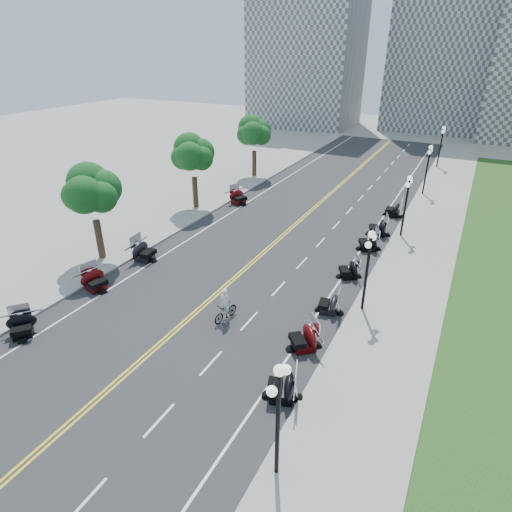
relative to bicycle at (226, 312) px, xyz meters
The scene contains 48 objects.
ground 2.08m from the bicycle, 166.02° to the left, with size 160.00×160.00×0.00m, color gray.
road 10.68m from the bicycle, 100.52° to the left, with size 16.00×90.00×0.01m, color #333335.
centerline_yellow_a 10.70m from the bicycle, 101.15° to the left, with size 0.12×90.00×0.00m, color yellow.
centerline_yellow_b 10.66m from the bicycle, 99.89° to the left, with size 0.12×90.00×0.00m, color yellow.
edge_line_north 11.40m from the bicycle, 66.99° to the left, with size 0.12×90.00×0.00m, color white.
edge_line_south 13.41m from the bicycle, 128.52° to the left, with size 0.12×90.00×0.00m, color white.
lane_dash_3 11.60m from the bicycle, 83.79° to the right, with size 0.12×2.00×0.00m, color white.
lane_dash_4 7.64m from the bicycle, 80.54° to the right, with size 0.12×2.00×0.00m, color white.
lane_dash_5 3.77m from the bicycle, 70.39° to the right, with size 0.12×2.00×0.00m, color white.
lane_dash_6 1.44m from the bicycle, 21.16° to the left, with size 0.12×2.00×0.00m, color white.
lane_dash_7 4.69m from the bicycle, 74.39° to the left, with size 0.12×2.00×0.00m, color white.
lane_dash_8 8.59m from the bicycle, 81.60° to the left, with size 0.12×2.00×0.00m, color white.
lane_dash_9 12.56m from the bicycle, 84.27° to the left, with size 0.12×2.00×0.00m, color white.
lane_dash_10 16.54m from the bicycle, 85.65° to the left, with size 0.12×2.00×0.00m, color white.
lane_dash_11 20.53m from the bicycle, 86.50° to the left, with size 0.12×2.00×0.00m, color white.
lane_dash_12 24.52m from the bicycle, 87.07° to the left, with size 0.12×2.00×0.00m, color white.
lane_dash_13 28.52m from the bicycle, 87.48° to the left, with size 0.12×2.00×0.00m, color white.
lane_dash_14 32.51m from the bicycle, 87.79° to the left, with size 0.12×2.00×0.00m, color white.
lane_dash_15 36.51m from the bicycle, 88.03° to the left, with size 0.12×2.00×0.00m, color white.
lane_dash_16 40.51m from the bicycle, 88.23° to the left, with size 0.12×2.00×0.00m, color white.
lane_dash_17 44.51m from the bicycle, 88.39° to the left, with size 0.12×2.00×0.00m, color white.
lane_dash_18 48.50m from the bicycle, 88.52° to the left, with size 0.12×2.00×0.00m, color white.
lane_dash_19 52.50m from the bicycle, 88.63° to the left, with size 0.12×2.00×0.00m, color white.
sidewalk_north 13.54m from the bicycle, 50.79° to the left, with size 5.00×90.00×0.15m, color #9E9991.
sidewalk_south 16.28m from the bicycle, 139.89° to the left, with size 5.00×90.00×0.15m, color #9E9991.
distant_block_a 66.76m from the bicycle, 107.70° to the left, with size 18.00×14.00×26.00m, color gray.
distant_block_b 70.02m from the bicycle, 88.28° to the left, with size 16.00×12.00×30.00m, color gray.
street_lamp_1 10.25m from the bicycle, 48.48° to the right, with size 0.50×1.20×4.90m, color black, non-canonical shape.
street_lamp_2 8.28m from the bicycle, 33.98° to the left, with size 0.50×1.20×4.90m, color black, non-canonical shape.
street_lamp_3 17.90m from the bicycle, 68.02° to the left, with size 0.50×1.20×4.90m, color black, non-canonical shape.
street_lamp_4 29.32m from the bicycle, 76.85° to the left, with size 0.50×1.20×4.90m, color black, non-canonical shape.
street_lamp_5 41.08m from the bicycle, 80.67° to the left, with size 0.50×1.20×4.90m, color black, non-canonical shape.
tree_2 12.91m from the bicycle, 168.25° to the left, with size 4.80×4.80×9.20m, color #235619, non-canonical shape.
tree_3 19.24m from the bicycle, 129.52° to the left, with size 4.80×4.80×9.20m, color #235619, non-canonical shape.
tree_4 29.36m from the bicycle, 114.28° to the left, with size 4.80×4.80×9.20m, color #235619, non-canonical shape.
motorcycle_n_4 6.64m from the bicycle, 37.06° to the right, with size 2.03×2.03×1.42m, color black, non-canonical shape.
motorcycle_n_5 4.89m from the bicycle, ahead, with size 2.05×2.05×1.44m, color #590A0C, non-canonical shape.
motorcycle_n_6 6.02m from the bicycle, 34.63° to the left, with size 1.82×1.82×1.27m, color black, non-canonical shape.
motorcycle_n_7 9.35m from the bicycle, 59.12° to the left, with size 1.85×1.85×1.30m, color black, non-canonical shape.
motorcycle_n_8 13.78m from the bicycle, 69.22° to the left, with size 2.05×2.05×1.43m, color black, non-canonical shape.
motorcycle_n_9 16.71m from the bicycle, 72.96° to the left, with size 2.13×2.13×1.49m, color black, non-canonical shape.
motorcycle_n_10 21.55m from the bicycle, 76.19° to the left, with size 2.03×2.03×1.42m, color black, non-canonical shape.
motorcycle_s_4 10.92m from the bicycle, 145.09° to the right, with size 1.91×1.91×1.34m, color black, non-canonical shape.
motorcycle_s_5 9.14m from the bicycle, behind, with size 2.04×2.04×1.43m, color #590A0C, non-canonical shape.
motorcycle_s_6 9.82m from the bicycle, 157.58° to the left, with size 2.19×2.19×1.53m, color black, non-canonical shape.
motorcycle_s_9 19.60m from the bicycle, 117.23° to the left, with size 2.14×2.14×1.50m, color #590A0C, non-canonical shape.
bicycle is the anchor object (origin of this frame).
cyclist_rider 1.38m from the bicycle, 90.00° to the left, with size 0.61×0.40×1.67m, color silver.
Camera 1 is at (12.72, -17.61, 14.18)m, focal length 30.00 mm.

